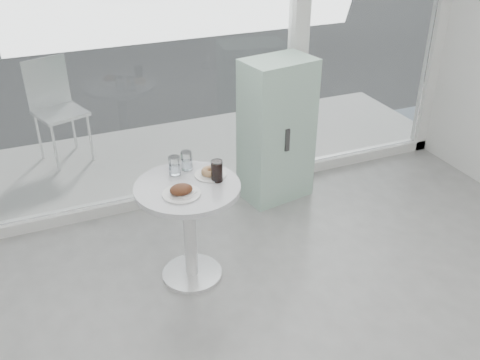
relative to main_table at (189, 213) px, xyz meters
name	(u,v)px	position (x,y,z in m)	size (l,w,h in m)	color
storefront	(208,3)	(0.57, 1.10, 1.16)	(5.00, 0.14, 3.00)	white
main_table	(189,213)	(0.00, 0.00, 0.00)	(0.72, 0.72, 0.77)	white
patio_deck	(180,154)	(0.50, 1.90, -0.53)	(5.60, 1.60, 0.05)	beige
mint_cabinet	(276,131)	(1.08, 0.83, 0.09)	(0.65, 0.49, 1.28)	#99C3AB
patio_chair	(55,104)	(-0.63, 2.28, 0.08)	(0.56, 0.56, 1.01)	white
plate_fritter	(182,191)	(-0.07, -0.10, 0.25)	(0.25, 0.25, 0.07)	white
plate_donut	(210,173)	(0.19, 0.07, 0.24)	(0.22, 0.22, 0.05)	white
water_tumbler_a	(175,167)	(-0.03, 0.18, 0.28)	(0.08, 0.08, 0.13)	white
water_tumbler_b	(186,161)	(0.07, 0.22, 0.28)	(0.08, 0.08, 0.13)	white
cola_glass	(217,171)	(0.21, -0.02, 0.29)	(0.08, 0.08, 0.15)	white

